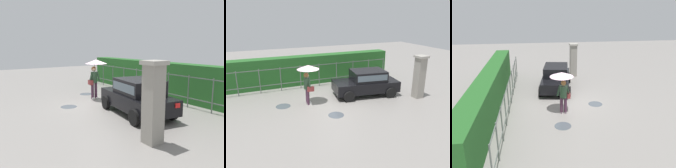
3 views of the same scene
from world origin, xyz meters
TOP-DOWN VIEW (x-y plane):
  - ground_plane at (0.00, 0.00)m, footprint 40.00×40.00m
  - car at (2.16, 0.42)m, footprint 3.91×2.29m
  - pedestrian at (-1.33, 0.43)m, footprint 1.14×1.14m
  - gate_pillar at (4.67, -1.10)m, footprint 0.60×0.60m
  - fence_section at (-0.48, 3.06)m, footprint 11.15×0.05m
  - hedge_row at (-0.48, 4.01)m, footprint 12.10×0.90m
  - puddle_near at (-0.53, -1.46)m, footprint 0.76×0.76m
  - puddle_far at (-2.67, 0.57)m, footprint 0.76×0.76m

SIDE VIEW (x-z plane):
  - ground_plane at x=0.00m, z-range 0.00..0.00m
  - puddle_near at x=-0.53m, z-range 0.00..0.00m
  - puddle_far at x=-2.67m, z-range 0.00..0.00m
  - car at x=2.16m, z-range 0.06..1.54m
  - fence_section at x=-0.48m, z-range 0.08..1.58m
  - hedge_row at x=-0.48m, z-range 0.00..1.90m
  - gate_pillar at x=4.67m, z-range 0.03..2.45m
  - pedestrian at x=-1.33m, z-range 0.58..2.68m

